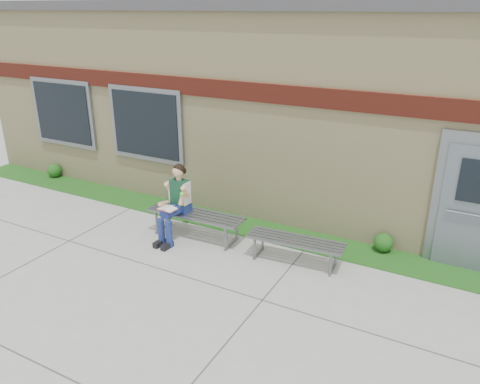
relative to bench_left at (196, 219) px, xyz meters
The scene contains 9 objects.
ground 2.08m from the bench_left, 60.56° to the right, with size 80.00×80.00×0.00m, color #9E9E99.
grass_strip 1.35m from the bench_left, 39.22° to the left, with size 16.00×0.80×0.02m, color #215015.
school_building 4.66m from the bench_left, 76.58° to the left, with size 16.20×6.22×4.20m.
bench_left is the anchor object (origin of this frame).
bench_right 2.00m from the bench_left, ahead, with size 1.68×0.58×0.43m.
girl 0.52m from the bench_left, 143.49° to the right, with size 0.50×0.86×1.43m.
shrub_west 5.12m from the bench_left, 167.92° to the left, with size 0.35×0.35×0.35m, color #215015.
shrub_mid 1.67m from the bench_left, 139.82° to the left, with size 0.31×0.31×0.31m, color #215015.
shrub_east 3.43m from the bench_left, 18.22° to the left, with size 0.34×0.34×0.34m, color #215015.
Camera 1 is at (3.48, -4.83, 4.07)m, focal length 35.00 mm.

